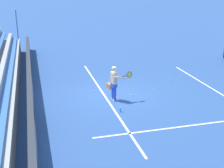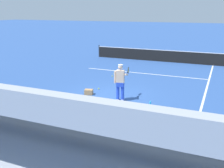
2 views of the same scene
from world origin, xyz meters
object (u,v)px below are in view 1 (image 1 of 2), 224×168
(tennis_ball_stray_back, at_px, (153,90))
(water_bottle, at_px, (120,109))
(tennis_ball_midcourt, at_px, (93,91))
(ball_box_cardboard, at_px, (110,86))
(tennis_player, at_px, (114,83))
(tennis_ball_by_box, at_px, (132,95))
(tennis_ball_far_right, at_px, (180,78))
(tennis_ball_on_baseline, at_px, (170,80))
(tennis_ball_toward_net, at_px, (128,86))

(tennis_ball_stray_back, xyz_separation_m, water_bottle, (2.21, -2.51, 0.08))
(tennis_ball_midcourt, bearing_deg, ball_box_cardboard, 109.56)
(water_bottle, bearing_deg, tennis_player, 175.52)
(tennis_ball_by_box, relative_size, tennis_ball_far_right, 1.00)
(tennis_ball_far_right, height_order, water_bottle, water_bottle)
(ball_box_cardboard, xyz_separation_m, tennis_ball_far_right, (-0.52, 4.49, -0.10))
(tennis_ball_far_right, bearing_deg, tennis_ball_on_baseline, -76.53)
(ball_box_cardboard, bearing_deg, tennis_ball_on_baseline, 95.28)
(tennis_ball_stray_back, height_order, tennis_ball_far_right, same)
(tennis_player, distance_m, tennis_ball_by_box, 1.41)
(ball_box_cardboard, bearing_deg, tennis_ball_stray_back, 64.30)
(tennis_ball_by_box, xyz_separation_m, tennis_ball_far_right, (-1.97, 3.67, 0.00))
(tennis_ball_toward_net, bearing_deg, tennis_player, -35.87)
(tennis_ball_by_box, bearing_deg, tennis_ball_midcourt, -120.58)
(ball_box_cardboard, bearing_deg, tennis_ball_midcourt, -70.44)
(tennis_player, relative_size, water_bottle, 7.80)
(tennis_player, height_order, ball_box_cardboard, tennis_player)
(tennis_player, height_order, tennis_ball_stray_back, tennis_player)
(ball_box_cardboard, xyz_separation_m, tennis_ball_midcourt, (0.36, -1.03, -0.10))
(tennis_ball_midcourt, relative_size, water_bottle, 0.30)
(tennis_player, bearing_deg, tennis_ball_toward_net, 144.13)
(tennis_ball_by_box, relative_size, tennis_ball_toward_net, 1.00)
(ball_box_cardboard, relative_size, tennis_ball_toward_net, 6.06)
(tennis_ball_far_right, bearing_deg, tennis_player, -64.06)
(tennis_ball_midcourt, bearing_deg, tennis_ball_far_right, 99.07)
(tennis_ball_by_box, bearing_deg, tennis_ball_on_baseline, 121.17)
(tennis_ball_by_box, bearing_deg, tennis_ball_stray_back, 107.54)
(tennis_ball_midcourt, xyz_separation_m, water_bottle, (2.88, 0.67, 0.08))
(water_bottle, bearing_deg, tennis_ball_toward_net, 156.79)
(ball_box_cardboard, distance_m, tennis_ball_by_box, 1.67)
(tennis_player, relative_size, tennis_ball_by_box, 25.98)
(tennis_ball_midcourt, height_order, water_bottle, water_bottle)
(ball_box_cardboard, relative_size, tennis_ball_midcourt, 6.06)
(tennis_ball_on_baseline, bearing_deg, tennis_ball_midcourt, -81.57)
(tennis_ball_by_box, distance_m, tennis_ball_on_baseline, 3.49)
(tennis_ball_on_baseline, bearing_deg, tennis_ball_stray_back, -50.06)
(ball_box_cardboard, distance_m, tennis_ball_stray_back, 2.39)
(tennis_ball_on_baseline, bearing_deg, tennis_ball_far_right, 103.47)
(ball_box_cardboard, distance_m, water_bottle, 3.26)
(tennis_ball_by_box, height_order, tennis_ball_stray_back, same)
(tennis_ball_toward_net, relative_size, water_bottle, 0.30)
(tennis_player, xyz_separation_m, tennis_ball_on_baseline, (-2.14, 4.05, -0.86))
(tennis_ball_midcourt, bearing_deg, tennis_ball_by_box, 59.42)
(ball_box_cardboard, relative_size, tennis_ball_stray_back, 6.06)
(ball_box_cardboard, distance_m, tennis_ball_toward_net, 1.01)
(tennis_ball_by_box, relative_size, tennis_ball_stray_back, 1.00)
(tennis_ball_toward_net, bearing_deg, tennis_ball_by_box, -7.58)
(tennis_ball_stray_back, relative_size, tennis_ball_midcourt, 1.00)
(tennis_ball_stray_back, xyz_separation_m, tennis_ball_toward_net, (-0.98, -1.15, 0.00))
(tennis_player, bearing_deg, tennis_ball_far_right, 115.94)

